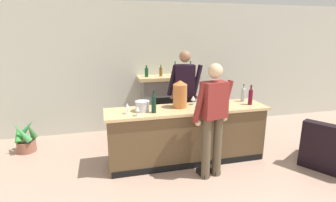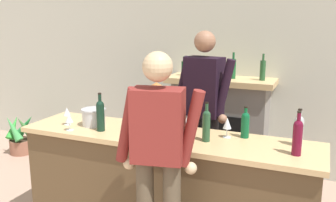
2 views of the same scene
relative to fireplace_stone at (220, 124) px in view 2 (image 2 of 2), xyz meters
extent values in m
cube|color=beige|center=(-0.23, 0.26, 0.76)|extent=(12.00, 0.07, 2.75)
cube|color=brown|center=(-0.08, -1.55, -0.17)|extent=(2.59, 0.57, 0.89)
cube|color=tan|center=(-0.08, -1.55, 0.29)|extent=(2.66, 0.64, 0.04)
cube|color=gray|center=(0.00, 0.01, -0.05)|extent=(1.15, 0.44, 1.14)
cube|color=black|center=(0.00, -0.23, -0.19)|extent=(0.63, 0.02, 0.73)
cube|color=tan|center=(0.00, -0.01, 0.56)|extent=(1.31, 0.52, 0.07)
cylinder|color=#0C401E|center=(-0.47, -0.01, 0.69)|extent=(0.08, 0.08, 0.18)
cylinder|color=#0C401E|center=(-0.47, -0.01, 0.81)|extent=(0.03, 0.03, 0.06)
cylinder|color=brown|center=(-0.17, -0.01, 0.69)|extent=(0.07, 0.07, 0.18)
cylinder|color=brown|center=(-0.17, -0.01, 0.81)|extent=(0.03, 0.03, 0.06)
cylinder|color=#1B592E|center=(0.15, -0.01, 0.71)|extent=(0.07, 0.07, 0.24)
cylinder|color=#1B592E|center=(0.15, -0.01, 0.87)|extent=(0.03, 0.03, 0.08)
cylinder|color=#24522C|center=(0.50, -0.01, 0.71)|extent=(0.06, 0.06, 0.23)
cylinder|color=#24522C|center=(0.50, -0.01, 0.87)|extent=(0.03, 0.03, 0.08)
cylinder|color=#935B47|center=(-2.81, -0.50, -0.52)|extent=(0.32, 0.32, 0.21)
cylinder|color=#332319|center=(-2.81, -0.50, -0.42)|extent=(0.29, 0.29, 0.02)
cone|color=#448543|center=(-2.70, -0.52, -0.21)|extent=(0.17, 0.32, 0.39)
cone|color=green|center=(-2.81, -0.38, -0.23)|extent=(0.35, 0.12, 0.37)
cone|color=green|center=(-2.92, -0.52, -0.24)|extent=(0.17, 0.33, 0.35)
cone|color=#3F994C|center=(-2.82, -0.61, -0.22)|extent=(0.33, 0.15, 0.38)
cube|color=maroon|center=(0.12, -2.13, 0.58)|extent=(0.40, 0.29, 0.52)
cylinder|color=maroon|center=(0.34, -2.07, 0.56)|extent=(0.20, 0.08, 0.57)
sphere|color=#CEAF85|center=(0.34, -2.05, 0.26)|extent=(0.09, 0.09, 0.09)
cylinder|color=maroon|center=(-0.11, -2.16, 0.56)|extent=(0.20, 0.08, 0.57)
sphere|color=#CEAF85|center=(-0.11, -2.14, 0.26)|extent=(0.09, 0.09, 0.09)
sphere|color=#CEAF85|center=(0.12, -2.13, 0.99)|extent=(0.21, 0.21, 0.21)
cylinder|color=black|center=(-0.03, -0.91, -0.13)|extent=(0.13, 0.13, 0.97)
cube|color=black|center=(-0.04, -0.98, -0.58)|extent=(0.14, 0.25, 0.07)
cylinder|color=black|center=(0.17, -0.94, -0.13)|extent=(0.13, 0.13, 0.97)
cube|color=black|center=(0.07, -0.92, 0.65)|extent=(0.39, 0.28, 0.59)
cylinder|color=black|center=(-0.16, -0.90, 0.66)|extent=(0.20, 0.08, 0.57)
sphere|color=#96684E|center=(-0.16, -0.92, 0.36)|extent=(0.09, 0.09, 0.09)
cylinder|color=black|center=(0.30, -0.98, 0.66)|extent=(0.20, 0.08, 0.57)
sphere|color=#96684E|center=(0.29, -1.00, 0.36)|extent=(0.09, 0.09, 0.09)
sphere|color=#96684E|center=(0.07, -0.92, 1.09)|extent=(0.21, 0.21, 0.21)
cylinder|color=#C17037|center=(-0.18, -1.49, 0.50)|extent=(0.23, 0.23, 0.38)
cone|color=#C17037|center=(-0.18, -1.49, 0.73)|extent=(0.23, 0.23, 0.07)
cylinder|color=#B29333|center=(-0.18, -1.62, 0.38)|extent=(0.02, 0.04, 0.02)
cylinder|color=silver|center=(-0.81, -1.55, 0.39)|extent=(0.22, 0.22, 0.15)
cylinder|color=silver|center=(-0.81, -1.55, 0.47)|extent=(0.23, 0.23, 0.01)
cylinder|color=#0D562E|center=(0.58, -1.36, 0.41)|extent=(0.07, 0.07, 0.19)
sphere|color=#0D562E|center=(0.58, -1.36, 0.50)|extent=(0.07, 0.07, 0.07)
cylinder|color=#0D562E|center=(0.58, -1.36, 0.54)|extent=(0.03, 0.03, 0.07)
cylinder|color=black|center=(0.58, -1.36, 0.58)|extent=(0.03, 0.03, 0.01)
cylinder|color=#5D0D24|center=(1.02, -1.62, 0.43)|extent=(0.07, 0.07, 0.23)
sphere|color=#5D0D24|center=(1.02, -1.62, 0.55)|extent=(0.07, 0.07, 0.07)
cylinder|color=#5D0D24|center=(1.02, -1.62, 0.59)|extent=(0.03, 0.03, 0.09)
cylinder|color=black|center=(1.02, -1.62, 0.65)|extent=(0.03, 0.03, 0.01)
cylinder|color=black|center=(-0.65, -1.67, 0.44)|extent=(0.07, 0.07, 0.24)
sphere|color=black|center=(-0.65, -1.67, 0.56)|extent=(0.07, 0.07, 0.07)
cylinder|color=black|center=(-0.65, -1.67, 0.60)|extent=(0.03, 0.03, 0.09)
cylinder|color=black|center=(-0.65, -1.67, 0.66)|extent=(0.03, 0.03, 0.01)
cylinder|color=#B0BBC3|center=(1.01, -1.40, 0.42)|extent=(0.07, 0.07, 0.21)
sphere|color=#B0BBC3|center=(1.01, -1.40, 0.52)|extent=(0.07, 0.07, 0.07)
cylinder|color=#B0BBC3|center=(1.01, -1.40, 0.56)|extent=(0.03, 0.03, 0.08)
cylinder|color=black|center=(1.01, -1.40, 0.61)|extent=(0.03, 0.03, 0.01)
cylinder|color=#244C2F|center=(0.31, -1.58, 0.43)|extent=(0.06, 0.06, 0.23)
sphere|color=#244C2F|center=(0.31, -1.58, 0.54)|extent=(0.06, 0.06, 0.06)
cylinder|color=#244C2F|center=(0.31, -1.58, 0.59)|extent=(0.03, 0.03, 0.09)
cylinder|color=black|center=(0.31, -1.58, 0.64)|extent=(0.03, 0.03, 0.01)
cylinder|color=silver|center=(-0.92, -1.77, 0.32)|extent=(0.07, 0.07, 0.01)
cylinder|color=silver|center=(-0.92, -1.77, 0.36)|extent=(0.01, 0.01, 0.07)
cone|color=silver|center=(-0.92, -1.77, 0.43)|extent=(0.07, 0.07, 0.07)
cylinder|color=silver|center=(0.08, -1.38, 0.32)|extent=(0.07, 0.07, 0.01)
cylinder|color=silver|center=(0.08, -1.38, 0.36)|extent=(0.01, 0.01, 0.07)
cone|color=silver|center=(0.08, -1.38, 0.43)|extent=(0.08, 0.08, 0.08)
cylinder|color=silver|center=(-1.05, -1.63, 0.32)|extent=(0.06, 0.06, 0.01)
cylinder|color=silver|center=(-1.05, -1.63, 0.36)|extent=(0.01, 0.01, 0.09)
cone|color=silver|center=(-1.05, -1.63, 0.45)|extent=(0.07, 0.07, 0.08)
cylinder|color=silver|center=(0.44, -1.41, 0.32)|extent=(0.07, 0.07, 0.01)
cylinder|color=silver|center=(0.44, -1.41, 0.36)|extent=(0.01, 0.01, 0.07)
cone|color=silver|center=(0.44, -1.41, 0.44)|extent=(0.07, 0.07, 0.09)
camera|label=1|loc=(-1.39, -5.44, 1.50)|focal=28.00mm
camera|label=2|loc=(1.17, -4.42, 1.32)|focal=40.00mm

